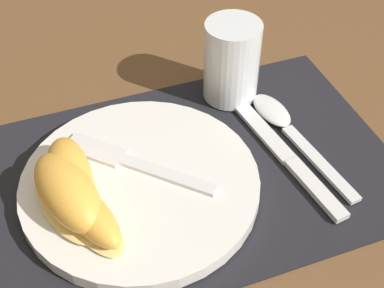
{
  "coord_description": "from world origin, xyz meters",
  "views": [
    {
      "loc": [
        -0.13,
        -0.37,
        0.44
      ],
      "look_at": [
        0.02,
        0.02,
        0.02
      ],
      "focal_mm": 50.0,
      "sensor_mm": 36.0,
      "label": 1
    }
  ],
  "objects_px": {
    "plate": "(140,184)",
    "knife": "(282,151)",
    "spoon": "(284,123)",
    "fork": "(128,161)",
    "citrus_wedge_1": "(68,194)",
    "citrus_wedge_2": "(86,212)",
    "juice_glass": "(231,65)",
    "citrus_wedge_0": "(69,176)"
  },
  "relations": [
    {
      "from": "citrus_wedge_0",
      "to": "citrus_wedge_1",
      "type": "xyz_separation_m",
      "value": [
        -0.01,
        -0.03,
        0.0
      ]
    },
    {
      "from": "juice_glass",
      "to": "fork",
      "type": "height_order",
      "value": "juice_glass"
    },
    {
      "from": "plate",
      "to": "fork",
      "type": "relative_size",
      "value": 1.8
    },
    {
      "from": "citrus_wedge_0",
      "to": "citrus_wedge_2",
      "type": "bearing_deg",
      "value": -83.04
    },
    {
      "from": "plate",
      "to": "citrus_wedge_1",
      "type": "xyz_separation_m",
      "value": [
        -0.07,
        -0.01,
        0.03
      ]
    },
    {
      "from": "plate",
      "to": "citrus_wedge_1",
      "type": "height_order",
      "value": "citrus_wedge_1"
    },
    {
      "from": "plate",
      "to": "citrus_wedge_2",
      "type": "bearing_deg",
      "value": -151.56
    },
    {
      "from": "spoon",
      "to": "fork",
      "type": "relative_size",
      "value": 1.38
    },
    {
      "from": "juice_glass",
      "to": "citrus_wedge_2",
      "type": "distance_m",
      "value": 0.26
    },
    {
      "from": "fork",
      "to": "citrus_wedge_2",
      "type": "height_order",
      "value": "citrus_wedge_2"
    },
    {
      "from": "fork",
      "to": "citrus_wedge_1",
      "type": "xyz_separation_m",
      "value": [
        -0.07,
        -0.04,
        0.02
      ]
    },
    {
      "from": "juice_glass",
      "to": "citrus_wedge_2",
      "type": "height_order",
      "value": "juice_glass"
    },
    {
      "from": "citrus_wedge_1",
      "to": "citrus_wedge_2",
      "type": "distance_m",
      "value": 0.03
    },
    {
      "from": "knife",
      "to": "citrus_wedge_0",
      "type": "distance_m",
      "value": 0.24
    },
    {
      "from": "juice_glass",
      "to": "citrus_wedge_0",
      "type": "relative_size",
      "value": 0.94
    },
    {
      "from": "citrus_wedge_2",
      "to": "knife",
      "type": "bearing_deg",
      "value": 7.47
    },
    {
      "from": "juice_glass",
      "to": "citrus_wedge_1",
      "type": "distance_m",
      "value": 0.26
    },
    {
      "from": "spoon",
      "to": "citrus_wedge_2",
      "type": "bearing_deg",
      "value": -164.39
    },
    {
      "from": "plate",
      "to": "knife",
      "type": "distance_m",
      "value": 0.17
    },
    {
      "from": "citrus_wedge_1",
      "to": "fork",
      "type": "bearing_deg",
      "value": 29.17
    },
    {
      "from": "plate",
      "to": "knife",
      "type": "bearing_deg",
      "value": -1.43
    },
    {
      "from": "plate",
      "to": "citrus_wedge_2",
      "type": "xyz_separation_m",
      "value": [
        -0.06,
        -0.03,
        0.02
      ]
    },
    {
      "from": "knife",
      "to": "citrus_wedge_1",
      "type": "xyz_separation_m",
      "value": [
        -0.24,
        -0.01,
        0.03
      ]
    },
    {
      "from": "spoon",
      "to": "knife",
      "type": "bearing_deg",
      "value": -119.12
    },
    {
      "from": "knife",
      "to": "citrus_wedge_0",
      "type": "relative_size",
      "value": 2.12
    },
    {
      "from": "fork",
      "to": "citrus_wedge_2",
      "type": "bearing_deg",
      "value": -133.24
    },
    {
      "from": "knife",
      "to": "spoon",
      "type": "xyz_separation_m",
      "value": [
        0.02,
        0.04,
        0.0
      ]
    },
    {
      "from": "juice_glass",
      "to": "citrus_wedge_0",
      "type": "bearing_deg",
      "value": -155.42
    },
    {
      "from": "spoon",
      "to": "fork",
      "type": "bearing_deg",
      "value": -177.3
    },
    {
      "from": "citrus_wedge_2",
      "to": "citrus_wedge_1",
      "type": "bearing_deg",
      "value": 116.83
    },
    {
      "from": "spoon",
      "to": "citrus_wedge_0",
      "type": "bearing_deg",
      "value": -174.99
    },
    {
      "from": "spoon",
      "to": "juice_glass",
      "type": "bearing_deg",
      "value": 114.92
    },
    {
      "from": "plate",
      "to": "citrus_wedge_0",
      "type": "distance_m",
      "value": 0.07
    },
    {
      "from": "juice_glass",
      "to": "knife",
      "type": "bearing_deg",
      "value": -83.25
    },
    {
      "from": "fork",
      "to": "citrus_wedge_2",
      "type": "distance_m",
      "value": 0.08
    },
    {
      "from": "juice_glass",
      "to": "citrus_wedge_1",
      "type": "bearing_deg",
      "value": -150.9
    },
    {
      "from": "spoon",
      "to": "citrus_wedge_1",
      "type": "height_order",
      "value": "citrus_wedge_1"
    },
    {
      "from": "knife",
      "to": "spoon",
      "type": "bearing_deg",
      "value": 60.88
    },
    {
      "from": "knife",
      "to": "citrus_wedge_2",
      "type": "xyz_separation_m",
      "value": [
        -0.23,
        -0.03,
        0.03
      ]
    },
    {
      "from": "citrus_wedge_1",
      "to": "citrus_wedge_2",
      "type": "bearing_deg",
      "value": -63.17
    },
    {
      "from": "spoon",
      "to": "fork",
      "type": "xyz_separation_m",
      "value": [
        -0.19,
        -0.01,
        0.01
      ]
    },
    {
      "from": "juice_glass",
      "to": "citrus_wedge_2",
      "type": "bearing_deg",
      "value": -145.34
    }
  ]
}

